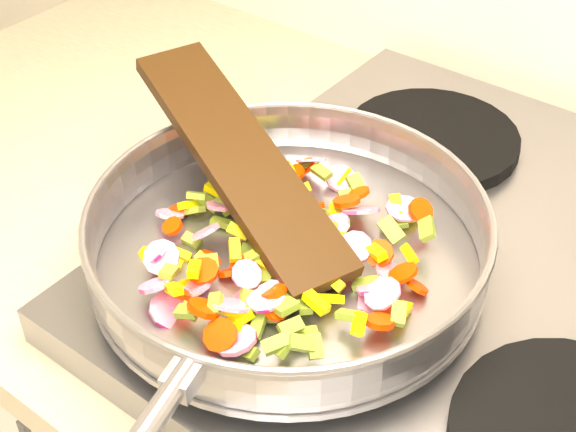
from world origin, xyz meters
The scene contains 6 objects.
cooktop centered at (-0.70, 1.67, 0.92)m, with size 0.60×0.60×0.04m, color #939399.
grate_fl centered at (-0.84, 1.52, 0.95)m, with size 0.19×0.19×0.02m, color black.
grate_bl centered at (-0.84, 1.81, 0.95)m, with size 0.19×0.19×0.02m, color black.
saute_pan centered at (-0.84, 1.54, 0.99)m, with size 0.39×0.55×0.06m.
vegetable_heap centered at (-0.84, 1.54, 0.98)m, with size 0.27×0.27×0.05m.
wooden_spatula centered at (-0.92, 1.57, 1.02)m, with size 0.31×0.07×0.01m, color black.
Camera 1 is at (-0.52, 1.13, 1.45)m, focal length 50.00 mm.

